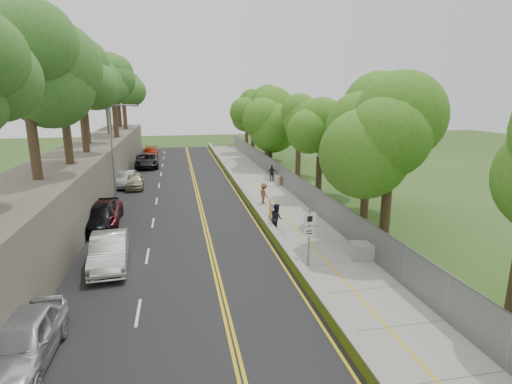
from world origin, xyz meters
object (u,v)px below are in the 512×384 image
at_px(streetlight, 115,144).
at_px(car_2, 101,214).
at_px(construction_barrel, 278,181).
at_px(car_0, 22,341).
at_px(car_1, 109,251).
at_px(painter_0, 272,210).
at_px(concrete_block, 363,251).
at_px(person_far, 272,173).
at_px(signpost, 309,231).

relative_size(streetlight, car_2, 1.50).
relative_size(construction_barrel, car_0, 0.18).
distance_m(car_1, painter_0, 11.47).
bearing_deg(streetlight, car_1, -84.42).
distance_m(concrete_block, painter_0, 8.07).
xyz_separation_m(concrete_block, car_2, (-14.85, 9.03, 0.30)).
bearing_deg(car_2, person_far, 36.48).
relative_size(concrete_block, person_far, 0.81).
bearing_deg(car_1, car_0, -106.13).
xyz_separation_m(car_0, person_far, (14.77, 26.67, -0.02)).
distance_m(signpost, car_0, 12.92).
bearing_deg(car_2, concrete_block, -33.22).
distance_m(concrete_block, car_1, 13.37).
height_order(construction_barrel, concrete_block, construction_barrel).
xyz_separation_m(streetlight, car_1, (1.46, -14.96, -3.77)).
bearing_deg(signpost, streetlight, 124.08).
relative_size(car_2, person_far, 3.32).
relative_size(car_1, person_far, 3.11).
bearing_deg(painter_0, person_far, -33.48).
relative_size(streetlight, construction_barrel, 9.14).
relative_size(signpost, construction_barrel, 3.54).
distance_m(streetlight, person_far, 15.69).
xyz_separation_m(signpost, construction_barrel, (3.24, 19.02, -1.47)).
relative_size(car_1, painter_0, 3.18).
relative_size(concrete_block, car_1, 0.26).
bearing_deg(car_0, signpost, 26.47).
distance_m(construction_barrel, person_far, 2.13).
xyz_separation_m(construction_barrel, car_0, (-14.85, -24.57, 0.38)).
distance_m(concrete_block, car_0, 15.96).
relative_size(signpost, concrete_block, 2.37).
relative_size(concrete_block, car_2, 0.24).
height_order(streetlight, car_2, streetlight).
height_order(signpost, person_far, signpost).
bearing_deg(streetlight, car_0, -90.27).
bearing_deg(construction_barrel, concrete_block, -90.10).
bearing_deg(construction_barrel, painter_0, -106.36).
relative_size(streetlight, concrete_block, 6.13).
xyz_separation_m(signpost, car_2, (-11.65, 9.39, -1.18)).
xyz_separation_m(concrete_block, person_far, (-0.05, 20.76, 0.37)).
bearing_deg(construction_barrel, car_2, -147.11).
distance_m(streetlight, painter_0, 15.22).
distance_m(car_1, person_far, 23.19).
height_order(signpost, concrete_block, signpost).
bearing_deg(car_2, painter_0, -10.10).
bearing_deg(streetlight, signpost, -55.92).
relative_size(construction_barrel, painter_0, 0.56).
bearing_deg(painter_0, streetlight, 30.97).
height_order(car_0, person_far, car_0).
height_order(car_2, painter_0, painter_0).
height_order(car_1, car_2, car_1).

